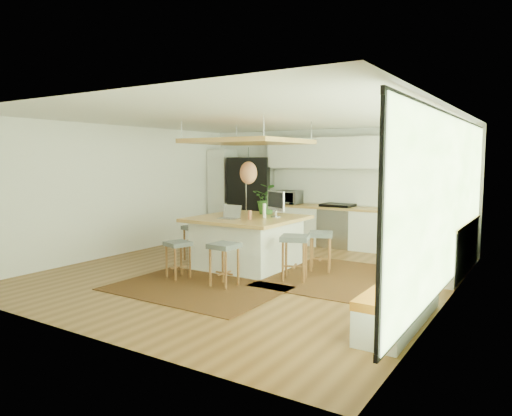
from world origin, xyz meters
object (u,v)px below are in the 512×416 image
Objects in this scene: island at (247,242)px; stool_near_right at (224,264)px; stool_near_left at (178,258)px; stool_right_back at (321,251)px; stool_left_side at (196,242)px; monitor at (276,203)px; stool_right_front at (295,259)px; fridge at (250,202)px; laptop at (229,212)px; island_plant at (267,202)px; microwave at (289,196)px.

stool_near_right is at bearing -70.88° from island.
stool_near_left is 0.89× the size of stool_right_back.
stool_left_side is (-1.18, -0.09, -0.11)m from island.
island is 2.63× the size of stool_right_back.
stool_right_back is at bearing 36.05° from monitor.
stool_near_left is at bearing -150.92° from stool_right_front.
island is at bearing -123.95° from monitor.
stool_near_right is at bearing 0.24° from stool_near_left.
fridge is 2.91× the size of stool_right_back.
stool_near_right is 1.84× the size of laptop.
fridge is 3.36m from monitor.
island_plant is (0.07, 0.61, 0.70)m from island.
monitor is at bearing -170.47° from stool_right_back.
fridge is at bearing -178.89° from microwave.
monitor is 0.90× the size of island_plant.
island_plant is (-1.17, 1.06, 0.81)m from stool_right_front.
laptop is (0.35, 0.98, 0.70)m from stool_near_left.
microwave is (-1.08, 2.49, -0.07)m from monitor.
stool_right_back is (0.08, 0.85, 0.00)m from stool_right_front.
laptop is at bearing -16.99° from stool_left_side.
island is 0.90m from monitor.
stool_near_left is 0.84× the size of stool_right_front.
laptop is 0.63× the size of island_plant.
monitor is at bearing -41.42° from island_plant.
island_plant is (0.19, 1.02, 0.11)m from laptop.
island is 1.32m from stool_right_front.
stool_near_left is (1.30, -4.17, -0.57)m from fridge.
stool_right_front is 1.52m from laptop.
laptop is at bearing -79.19° from microwave.
stool_right_back is 3.14m from microwave.
island is 2.94× the size of stool_near_left.
microwave reaches higher than stool_left_side.
monitor is (0.93, 1.66, 0.83)m from stool_near_left.
microwave is at bearing 129.39° from stool_right_back.
stool_right_back is at bearing 65.34° from stool_near_right.
microwave reaches higher than stool_right_front.
stool_right_front reaches higher than stool_left_side.
fridge is 1.11× the size of island.
stool_right_front is (1.70, 0.95, 0.00)m from stool_near_left.
laptop is (1.05, -0.32, 0.70)m from stool_left_side.
stool_right_back is 1.02× the size of stool_left_side.
stool_right_front is 1.99× the size of laptop.
stool_left_side is (0.59, -2.86, -0.57)m from fridge.
monitor is at bearing 90.83° from stool_near_right.
stool_right_back is 1.87× the size of laptop.
laptop is 0.64× the size of microwave.
fridge is 2.96× the size of stool_near_right.
stool_right_back is at bearing 17.11° from island.
fridge is at bearing 122.56° from island.
laptop is (-0.12, -0.42, 0.58)m from island.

